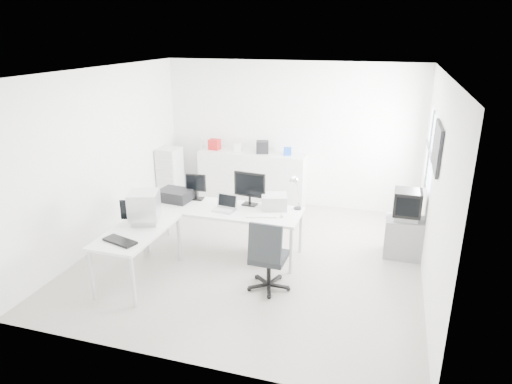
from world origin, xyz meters
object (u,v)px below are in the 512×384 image
(main_desk, at_px, (224,230))
(crt_monitor, at_px, (144,207))
(laser_printer, at_px, (274,202))
(crt_tv, at_px, (407,205))
(lcd_monitor_large, at_px, (250,189))
(filing_cabinet, at_px, (170,176))
(laptop, at_px, (224,205))
(inkjet_printer, at_px, (175,195))
(side_desk, at_px, (139,254))
(sideboard, at_px, (253,178))
(drawer_pedestal, at_px, (268,239))
(lcd_monitor_small, at_px, (196,187))
(tv_cabinet, at_px, (403,237))
(office_chair, at_px, (269,254))

(main_desk, xyz_separation_m, crt_monitor, (-0.85, -0.85, 0.61))
(laser_printer, xyz_separation_m, crt_tv, (1.94, 0.48, -0.02))
(laser_printer, height_order, crt_monitor, crt_monitor)
(lcd_monitor_large, height_order, crt_tv, lcd_monitor_large)
(filing_cabinet, bearing_deg, laptop, -45.44)
(inkjet_printer, height_order, lcd_monitor_large, lcd_monitor_large)
(side_desk, bearing_deg, sideboard, 79.12)
(main_desk, bearing_deg, drawer_pedestal, 4.09)
(crt_tv, height_order, sideboard, sideboard)
(lcd_monitor_small, xyz_separation_m, crt_monitor, (-0.30, -1.10, 0.03))
(laser_printer, distance_m, tv_cabinet, 2.08)
(laser_printer, xyz_separation_m, office_chair, (0.20, -1.04, -0.34))
(lcd_monitor_large, relative_size, laptop, 1.73)
(main_desk, height_order, sideboard, sideboard)
(crt_monitor, bearing_deg, side_desk, -109.09)
(main_desk, relative_size, crt_monitor, 5.02)
(lcd_monitor_large, relative_size, crt_tv, 1.06)
(main_desk, height_order, lcd_monitor_large, lcd_monitor_large)
(side_desk, xyz_separation_m, filing_cabinet, (-0.96, 2.89, 0.19))
(drawer_pedestal, relative_size, office_chair, 0.58)
(inkjet_printer, relative_size, crt_monitor, 1.05)
(drawer_pedestal, relative_size, sideboard, 0.28)
(main_desk, xyz_separation_m, office_chair, (0.95, -0.82, 0.14))
(inkjet_printer, bearing_deg, laser_printer, 10.11)
(main_desk, bearing_deg, office_chair, -40.72)
(lcd_monitor_small, bearing_deg, laptop, -35.19)
(side_desk, height_order, laser_printer, laser_printer)
(inkjet_printer, xyz_separation_m, office_chair, (1.80, -0.92, -0.32))
(crt_tv, bearing_deg, side_desk, -153.07)
(laser_printer, height_order, sideboard, sideboard)
(lcd_monitor_small, bearing_deg, filing_cabinet, 124.37)
(drawer_pedestal, height_order, lcd_monitor_small, lcd_monitor_small)
(lcd_monitor_large, height_order, crt_monitor, lcd_monitor_large)
(side_desk, relative_size, lcd_monitor_small, 3.42)
(lcd_monitor_large, distance_m, laser_printer, 0.43)
(office_chair, bearing_deg, lcd_monitor_large, 120.92)
(drawer_pedestal, bearing_deg, lcd_monitor_small, 170.91)
(lcd_monitor_large, height_order, office_chair, lcd_monitor_large)
(main_desk, bearing_deg, inkjet_printer, 173.29)
(inkjet_printer, relative_size, laptop, 1.64)
(main_desk, distance_m, tv_cabinet, 2.78)
(filing_cabinet, bearing_deg, crt_monitor, -70.04)
(laptop, bearing_deg, office_chair, -31.66)
(sideboard, bearing_deg, filing_cabinet, -164.79)
(crt_monitor, bearing_deg, laser_printer, 14.68)
(office_chair, bearing_deg, laser_printer, 102.59)
(side_desk, relative_size, filing_cabinet, 1.25)
(sideboard, bearing_deg, drawer_pedestal, -67.19)
(drawer_pedestal, height_order, laser_printer, laser_printer)
(laptop, xyz_separation_m, filing_cabinet, (-1.86, 1.89, -0.29))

